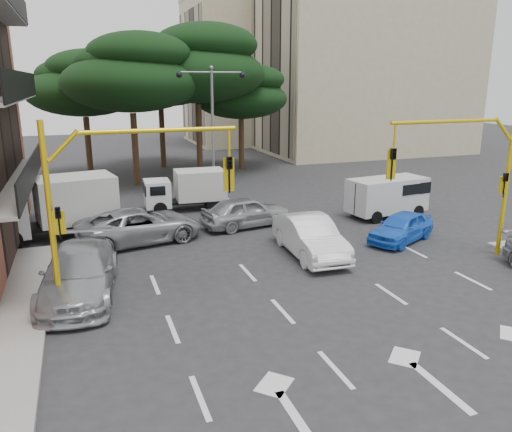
{
  "coord_description": "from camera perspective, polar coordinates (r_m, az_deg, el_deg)",
  "views": [
    {
      "loc": [
        -7.6,
        -13.34,
        7.03
      ],
      "look_at": [
        -0.91,
        5.61,
        1.6
      ],
      "focal_mm": 35.0,
      "sensor_mm": 36.0,
      "label": 1
    }
  ],
  "objects": [
    {
      "name": "street_lamp_center",
      "position": [
        30.35,
        -5.02,
        12.04
      ],
      "size": [
        4.16,
        0.36,
        7.77
      ],
      "color": "slate",
      "rests_on": "median_strip"
    },
    {
      "name": "pine_right",
      "position": [
        41.29,
        -1.63,
        14.0
      ],
      "size": [
        7.49,
        7.49,
        8.37
      ],
      "color": "#382616",
      "rests_on": "ground"
    },
    {
      "name": "median_strip",
      "position": [
        31.1,
        -4.79,
        2.15
      ],
      "size": [
        1.4,
        6.0,
        0.15
      ],
      "primitive_type": "cube",
      "color": "gray",
      "rests_on": "ground"
    },
    {
      "name": "van_white",
      "position": [
        27.59,
        14.73,
        2.12
      ],
      "size": [
        4.44,
        2.43,
        2.12
      ],
      "primitive_type": null,
      "rotation": [
        0.0,
        0.0,
        -1.45
      ],
      "color": "silver",
      "rests_on": "ground"
    },
    {
      "name": "car_blue_compact",
      "position": [
        23.5,
        16.29,
        -1.22
      ],
      "size": [
        4.2,
        3.18,
        1.33
      ],
      "primitive_type": "imported",
      "rotation": [
        0.0,
        0.0,
        -1.1
      ],
      "color": "blue",
      "rests_on": "ground"
    },
    {
      "name": "pine_left_near",
      "position": [
        35.49,
        -14.05,
        15.62
      ],
      "size": [
        9.15,
        9.15,
        10.23
      ],
      "color": "#382616",
      "rests_on": "ground"
    },
    {
      "name": "car_silver_wagon",
      "position": [
        17.87,
        -19.56,
        -6.14
      ],
      "size": [
        3.0,
        5.9,
        1.64
      ],
      "primitive_type": "imported",
      "rotation": [
        0.0,
        0.0,
        -0.13
      ],
      "color": "#A1A5A9",
      "rests_on": "ground"
    },
    {
      "name": "car_silver_cross_a",
      "position": [
        23.0,
        -13.15,
        -1.07
      ],
      "size": [
        5.97,
        3.6,
        1.55
      ],
      "primitive_type": "imported",
      "rotation": [
        0.0,
        0.0,
        1.77
      ],
      "color": "#9CA0A4",
      "rests_on": "ground"
    },
    {
      "name": "pine_center",
      "position": [
        38.31,
        -6.66,
        16.93
      ],
      "size": [
        9.98,
        9.98,
        11.16
      ],
      "color": "#382616",
      "rests_on": "ground"
    },
    {
      "name": "apartment_beige_near",
      "position": [
        53.11,
        12.4,
        17.3
      ],
      "size": [
        20.2,
        12.15,
        18.7
      ],
      "color": "tan",
      "rests_on": "ground"
    },
    {
      "name": "pine_left_far",
      "position": [
        39.3,
        -19.08,
        14.16
      ],
      "size": [
        8.32,
        8.32,
        9.3
      ],
      "color": "#382616",
      "rests_on": "ground"
    },
    {
      "name": "signal_mast_right",
      "position": [
        21.27,
        23.61,
        5.35
      ],
      "size": [
        5.79,
        0.37,
        6.0
      ],
      "color": "yellow",
      "rests_on": "ground"
    },
    {
      "name": "ground",
      "position": [
        16.89,
        9.43,
        -9.7
      ],
      "size": [
        120.0,
        120.0,
        0.0
      ],
      "primitive_type": "plane",
      "color": "#28282B",
      "rests_on": "ground"
    },
    {
      "name": "box_truck_a",
      "position": [
        24.64,
        -22.15,
        0.8
      ],
      "size": [
        6.07,
        3.45,
        2.81
      ],
      "primitive_type": null,
      "rotation": [
        0.0,
        0.0,
        1.76
      ],
      "color": "white",
      "rests_on": "ground"
    },
    {
      "name": "apartment_beige_far",
      "position": [
        60.93,
        0.29,
        16.37
      ],
      "size": [
        16.2,
        12.15,
        16.7
      ],
      "color": "tan",
      "rests_on": "ground"
    },
    {
      "name": "car_white_hatch",
      "position": [
        20.82,
        6.18,
        -2.34
      ],
      "size": [
        1.99,
        5.03,
        1.63
      ],
      "primitive_type": "imported",
      "rotation": [
        0.0,
        0.0,
        -0.05
      ],
      "color": "white",
      "rests_on": "ground"
    },
    {
      "name": "box_truck_b",
      "position": [
        28.32,
        -8.03,
        2.92
      ],
      "size": [
        4.63,
        2.12,
        2.24
      ],
      "primitive_type": null,
      "rotation": [
        0.0,
        0.0,
        1.52
      ],
      "color": "white",
      "rests_on": "ground"
    },
    {
      "name": "pine_back",
      "position": [
        42.82,
        -10.9,
        15.64
      ],
      "size": [
        9.15,
        9.15,
        10.23
      ],
      "color": "#382616",
      "rests_on": "ground"
    },
    {
      "name": "signal_mast_left",
      "position": [
        15.67,
        -16.14,
        2.94
      ],
      "size": [
        5.79,
        0.37,
        6.0
      ],
      "color": "yellow",
      "rests_on": "ground"
    },
    {
      "name": "car_silver_cross_b",
      "position": [
        24.8,
        -1.11,
        0.51
      ],
      "size": [
        4.79,
        2.57,
        1.55
      ],
      "primitive_type": "imported",
      "rotation": [
        0.0,
        0.0,
        1.74
      ],
      "color": "#A7AAB0",
      "rests_on": "ground"
    }
  ]
}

